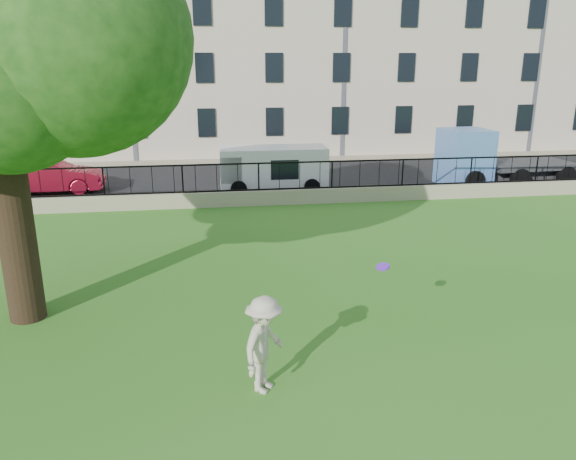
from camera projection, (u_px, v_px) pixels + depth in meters
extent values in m
plane|color=#2C711B|center=(316.00, 350.00, 11.41)|extent=(120.00, 120.00, 0.00)
cube|color=gray|center=(259.00, 198.00, 22.67)|extent=(50.00, 0.40, 0.60)
cube|color=black|center=(259.00, 190.00, 22.58)|extent=(50.00, 0.05, 0.06)
cube|color=black|center=(258.00, 163.00, 22.26)|extent=(50.00, 0.05, 0.06)
cube|color=black|center=(250.00, 181.00, 27.21)|extent=(60.00, 9.00, 0.01)
cube|color=gray|center=(242.00, 161.00, 32.11)|extent=(60.00, 1.40, 0.12)
cube|color=beige|center=(234.00, 45.00, 35.62)|extent=(56.00, 10.00, 13.00)
cylinder|color=black|center=(16.00, 227.00, 12.22)|extent=(0.79, 0.79, 4.31)
sphere|color=#1B4612|center=(74.00, 38.00, 10.58)|extent=(4.50, 4.50, 4.50)
imported|color=beige|center=(264.00, 345.00, 9.80)|extent=(1.19, 1.33, 1.79)
cylinder|color=#6B25D3|center=(383.00, 267.00, 11.01)|extent=(0.35, 0.35, 0.12)
imported|color=#AF152F|center=(49.00, 176.00, 24.52)|extent=(4.65, 1.83, 1.51)
cube|color=white|center=(273.00, 169.00, 24.87)|extent=(4.70, 1.88, 1.96)
cube|color=#5786CE|center=(505.00, 156.00, 26.30)|extent=(6.33, 2.60, 2.60)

